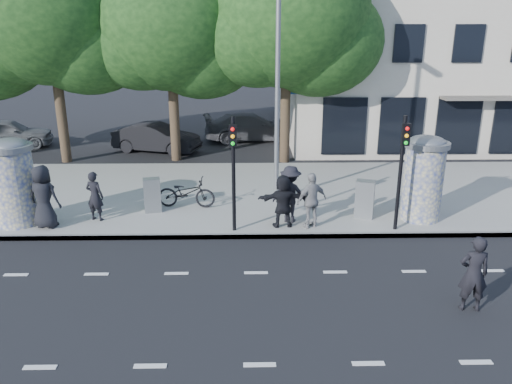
{
  "coord_description": "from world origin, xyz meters",
  "views": [
    {
      "loc": [
        -0.21,
        -9.86,
        5.89
      ],
      "look_at": [
        0.04,
        3.5,
        1.45
      ],
      "focal_mm": 35.0,
      "sensor_mm": 36.0,
      "label": 1
    }
  ],
  "objects_px": {
    "ped_f": "(283,201)",
    "car_mid": "(156,138)",
    "car_right": "(251,127)",
    "street_lamp": "(278,63)",
    "ad_column_left": "(13,180)",
    "ad_column_right": "(423,176)",
    "ped_e": "(312,200)",
    "cabinet_right": "(365,199)",
    "ped_d": "(290,194)",
    "traffic_pole_far": "(402,162)",
    "man_road": "(474,274)",
    "bicycle": "(186,193)",
    "car_left": "(7,133)",
    "traffic_pole_near": "(233,163)",
    "ped_a": "(44,197)",
    "ped_b": "(95,196)",
    "cabinet_left": "(152,195)"
  },
  "relations": [
    {
      "from": "ad_column_right",
      "to": "car_mid",
      "type": "xyz_separation_m",
      "value": [
        -9.87,
        9.61,
        -0.84
      ]
    },
    {
      "from": "street_lamp",
      "to": "car_right",
      "type": "relative_size",
      "value": 1.6
    },
    {
      "from": "car_mid",
      "to": "traffic_pole_far",
      "type": "bearing_deg",
      "value": -122.96
    },
    {
      "from": "traffic_pole_near",
      "to": "man_road",
      "type": "distance_m",
      "value": 6.83
    },
    {
      "from": "bicycle",
      "to": "cabinet_right",
      "type": "distance_m",
      "value": 5.81
    },
    {
      "from": "ped_f",
      "to": "ped_e",
      "type": "bearing_deg",
      "value": 169.72
    },
    {
      "from": "ped_d",
      "to": "car_left",
      "type": "height_order",
      "value": "ped_d"
    },
    {
      "from": "car_mid",
      "to": "ped_d",
      "type": "bearing_deg",
      "value": -132.52
    },
    {
      "from": "bicycle",
      "to": "ped_d",
      "type": "bearing_deg",
      "value": -106.37
    },
    {
      "from": "ad_column_left",
      "to": "cabinet_right",
      "type": "height_order",
      "value": "ad_column_left"
    },
    {
      "from": "ped_f",
      "to": "man_road",
      "type": "height_order",
      "value": "ped_f"
    },
    {
      "from": "ad_column_left",
      "to": "ad_column_right",
      "type": "xyz_separation_m",
      "value": [
        12.4,
        0.2,
        0.0
      ]
    },
    {
      "from": "ped_e",
      "to": "cabinet_right",
      "type": "distance_m",
      "value": 1.97
    },
    {
      "from": "bicycle",
      "to": "cabinet_right",
      "type": "height_order",
      "value": "cabinet_right"
    },
    {
      "from": "man_road",
      "to": "car_left",
      "type": "height_order",
      "value": "man_road"
    },
    {
      "from": "traffic_pole_far",
      "to": "car_right",
      "type": "height_order",
      "value": "traffic_pole_far"
    },
    {
      "from": "ad_column_left",
      "to": "traffic_pole_near",
      "type": "distance_m",
      "value": 6.67
    },
    {
      "from": "ped_f",
      "to": "car_mid",
      "type": "height_order",
      "value": "ped_f"
    },
    {
      "from": "ad_column_left",
      "to": "ped_e",
      "type": "bearing_deg",
      "value": -2.93
    },
    {
      "from": "car_left",
      "to": "ad_column_left",
      "type": "bearing_deg",
      "value": -167.99
    },
    {
      "from": "ped_e",
      "to": "cabinet_right",
      "type": "relative_size",
      "value": 1.42
    },
    {
      "from": "cabinet_right",
      "to": "ped_a",
      "type": "bearing_deg",
      "value": -157.92
    },
    {
      "from": "car_right",
      "to": "street_lamp",
      "type": "bearing_deg",
      "value": 176.16
    },
    {
      "from": "ped_f",
      "to": "car_right",
      "type": "bearing_deg",
      "value": -91.1
    },
    {
      "from": "ped_e",
      "to": "car_mid",
      "type": "distance_m",
      "value": 12.08
    },
    {
      "from": "traffic_pole_far",
      "to": "ped_a",
      "type": "xyz_separation_m",
      "value": [
        -10.44,
        0.39,
        -1.12
      ]
    },
    {
      "from": "ped_f",
      "to": "bicycle",
      "type": "bearing_deg",
      "value": -34.56
    },
    {
      "from": "street_lamp",
      "to": "bicycle",
      "type": "height_order",
      "value": "street_lamp"
    },
    {
      "from": "man_road",
      "to": "cabinet_right",
      "type": "bearing_deg",
      "value": -72.93
    },
    {
      "from": "car_right",
      "to": "man_road",
      "type": "bearing_deg",
      "value": -173.32
    },
    {
      "from": "ped_a",
      "to": "ped_e",
      "type": "xyz_separation_m",
      "value": [
        7.94,
        -0.14,
        -0.11
      ]
    },
    {
      "from": "ped_e",
      "to": "car_mid",
      "type": "xyz_separation_m",
      "value": [
        -6.37,
        10.26,
        -0.29
      ]
    },
    {
      "from": "man_road",
      "to": "cabinet_left",
      "type": "distance_m",
      "value": 9.85
    },
    {
      "from": "ped_d",
      "to": "ped_e",
      "type": "relative_size",
      "value": 1.04
    },
    {
      "from": "car_left",
      "to": "car_mid",
      "type": "relative_size",
      "value": 1.02
    },
    {
      "from": "traffic_pole_near",
      "to": "ped_f",
      "type": "height_order",
      "value": "traffic_pole_near"
    },
    {
      "from": "ped_b",
      "to": "car_mid",
      "type": "height_order",
      "value": "ped_b"
    },
    {
      "from": "man_road",
      "to": "cabinet_right",
      "type": "height_order",
      "value": "man_road"
    },
    {
      "from": "ped_d",
      "to": "cabinet_right",
      "type": "xyz_separation_m",
      "value": [
        2.37,
        0.32,
        -0.29
      ]
    },
    {
      "from": "traffic_pole_far",
      "to": "car_mid",
      "type": "relative_size",
      "value": 0.8
    },
    {
      "from": "ad_column_left",
      "to": "bicycle",
      "type": "distance_m",
      "value": 5.22
    },
    {
      "from": "traffic_pole_near",
      "to": "ped_a",
      "type": "xyz_separation_m",
      "value": [
        -5.64,
        0.39,
        -1.12
      ]
    },
    {
      "from": "ped_e",
      "to": "ped_f",
      "type": "xyz_separation_m",
      "value": [
        -0.85,
        0.08,
        -0.04
      ]
    },
    {
      "from": "ped_f",
      "to": "car_left",
      "type": "bearing_deg",
      "value": -45.2
    },
    {
      "from": "street_lamp",
      "to": "ped_e",
      "type": "height_order",
      "value": "street_lamp"
    },
    {
      "from": "cabinet_right",
      "to": "car_right",
      "type": "distance_m",
      "value": 12.53
    },
    {
      "from": "traffic_pole_far",
      "to": "ped_f",
      "type": "height_order",
      "value": "traffic_pole_far"
    },
    {
      "from": "ped_d",
      "to": "ad_column_left",
      "type": "bearing_deg",
      "value": 18.8
    },
    {
      "from": "traffic_pole_near",
      "to": "ped_d",
      "type": "xyz_separation_m",
      "value": [
        1.71,
        0.74,
        -1.2
      ]
    },
    {
      "from": "bicycle",
      "to": "car_left",
      "type": "xyz_separation_m",
      "value": [
        -10.19,
        9.48,
        0.09
      ]
    }
  ]
}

